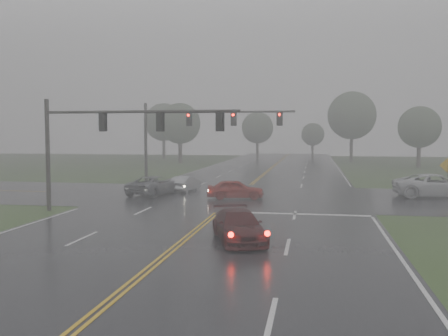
% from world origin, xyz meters
% --- Properties ---
extents(ground, '(180.00, 180.00, 0.00)m').
position_xyz_m(ground, '(0.00, 0.00, 0.00)').
color(ground, '#32471E').
rests_on(ground, ground).
extents(main_road, '(18.00, 160.00, 0.02)m').
position_xyz_m(main_road, '(0.00, 20.00, 0.00)').
color(main_road, black).
rests_on(main_road, ground).
extents(cross_street, '(120.00, 14.00, 0.02)m').
position_xyz_m(cross_street, '(0.00, 22.00, 0.00)').
color(cross_street, black).
rests_on(cross_street, ground).
extents(stop_bar, '(8.50, 0.50, 0.01)m').
position_xyz_m(stop_bar, '(4.50, 14.40, 0.00)').
color(stop_bar, silver).
rests_on(stop_bar, ground).
extents(sedan_maroon, '(3.27, 4.93, 1.33)m').
position_xyz_m(sedan_maroon, '(2.38, 6.65, 0.00)').
color(sedan_maroon, '#34090A').
rests_on(sedan_maroon, ground).
extents(sedan_red, '(4.25, 2.33, 1.37)m').
position_xyz_m(sedan_red, '(0.09, 20.42, 0.00)').
color(sedan_red, '#9D140E').
rests_on(sedan_red, ground).
extents(sedan_silver, '(1.81, 3.86, 1.22)m').
position_xyz_m(sedan_silver, '(-4.57, 24.23, 0.00)').
color(sedan_silver, '#9FA2A6').
rests_on(sedan_silver, ground).
extents(car_grey, '(3.53, 5.54, 1.42)m').
position_xyz_m(car_grey, '(-6.30, 21.72, 0.00)').
color(car_grey, '#515358').
rests_on(car_grey, ground).
extents(pickup_white, '(6.26, 3.18, 1.69)m').
position_xyz_m(pickup_white, '(14.37, 23.84, 0.00)').
color(pickup_white, silver).
rests_on(pickup_white, ground).
extents(signal_gantry_near, '(11.79, 0.29, 6.69)m').
position_xyz_m(signal_gantry_near, '(-6.59, 13.26, 4.69)').
color(signal_gantry_near, black).
rests_on(signal_gantry_near, ground).
extents(signal_gantry_far, '(14.20, 0.38, 7.50)m').
position_xyz_m(signal_gantry_far, '(-5.77, 31.06, 5.30)').
color(signal_gantry_far, black).
rests_on(signal_gantry_far, ground).
extents(sign_diamond_east, '(1.21, 0.19, 2.92)m').
position_xyz_m(sign_diamond_east, '(15.20, 24.27, 1.97)').
color(sign_diamond_east, black).
rests_on(sign_diamond_east, ground).
extents(tree_nw_a, '(6.38, 6.38, 9.37)m').
position_xyz_m(tree_nw_a, '(-15.00, 61.13, 6.16)').
color(tree_nw_a, '#382E24').
rests_on(tree_nw_a, ground).
extents(tree_ne_a, '(7.78, 7.78, 11.42)m').
position_xyz_m(tree_ne_a, '(11.56, 69.03, 7.52)').
color(tree_ne_a, '#382E24').
rests_on(tree_ne_a, ground).
extents(tree_n_mid, '(5.86, 5.86, 8.61)m').
position_xyz_m(tree_n_mid, '(-4.72, 77.52, 5.66)').
color(tree_n_mid, '#382E24').
rests_on(tree_n_mid, ground).
extents(tree_e_near, '(5.68, 5.68, 8.34)m').
position_xyz_m(tree_e_near, '(19.60, 57.05, 5.48)').
color(tree_e_near, '#382E24').
rests_on(tree_e_near, ground).
extents(tree_nw_b, '(6.89, 6.89, 10.13)m').
position_xyz_m(tree_nw_b, '(-21.41, 73.39, 6.66)').
color(tree_nw_b, '#382E24').
rests_on(tree_nw_b, ground).
extents(tree_n_far, '(4.58, 4.58, 6.72)m').
position_xyz_m(tree_n_far, '(5.32, 87.24, 4.41)').
color(tree_n_far, '#382E24').
rests_on(tree_n_far, ground).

